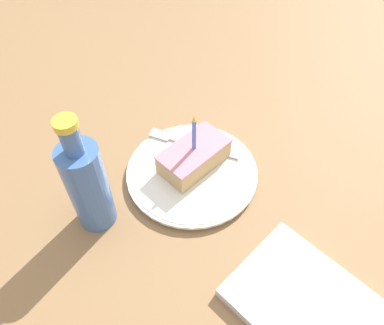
{
  "coord_description": "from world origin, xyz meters",
  "views": [
    {
      "loc": [
        -0.34,
        0.34,
        0.59
      ],
      "look_at": [
        -0.01,
        0.01,
        0.04
      ],
      "focal_mm": 35.0,
      "sensor_mm": 36.0,
      "label": 1
    }
  ],
  "objects_px": {
    "bottle": "(87,185)",
    "fork": "(187,143)",
    "marble_board": "(324,319)",
    "cake_slice": "(194,157)",
    "plate": "(192,172)"
  },
  "relations": [
    {
      "from": "bottle",
      "to": "fork",
      "type": "bearing_deg",
      "value": -88.86
    },
    {
      "from": "fork",
      "to": "marble_board",
      "type": "distance_m",
      "value": 0.41
    },
    {
      "from": "cake_slice",
      "to": "bottle",
      "type": "bearing_deg",
      "value": 76.96
    },
    {
      "from": "marble_board",
      "to": "bottle",
      "type": "bearing_deg",
      "value": 18.41
    },
    {
      "from": "marble_board",
      "to": "fork",
      "type": "bearing_deg",
      "value": -14.5
    },
    {
      "from": "fork",
      "to": "bottle",
      "type": "height_order",
      "value": "bottle"
    },
    {
      "from": "bottle",
      "to": "marble_board",
      "type": "xyz_separation_m",
      "value": [
        -0.39,
        -0.13,
        -0.09
      ]
    },
    {
      "from": "plate",
      "to": "marble_board",
      "type": "xyz_separation_m",
      "value": [
        -0.34,
        0.06,
        0.0
      ]
    },
    {
      "from": "bottle",
      "to": "marble_board",
      "type": "height_order",
      "value": "bottle"
    },
    {
      "from": "fork",
      "to": "bottle",
      "type": "distance_m",
      "value": 0.25
    },
    {
      "from": "plate",
      "to": "fork",
      "type": "distance_m",
      "value": 0.07
    },
    {
      "from": "plate",
      "to": "fork",
      "type": "relative_size",
      "value": 1.38
    },
    {
      "from": "fork",
      "to": "plate",
      "type": "bearing_deg",
      "value": 142.54
    },
    {
      "from": "plate",
      "to": "bottle",
      "type": "relative_size",
      "value": 1.06
    },
    {
      "from": "fork",
      "to": "bottle",
      "type": "bearing_deg",
      "value": 91.14
    }
  ]
}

